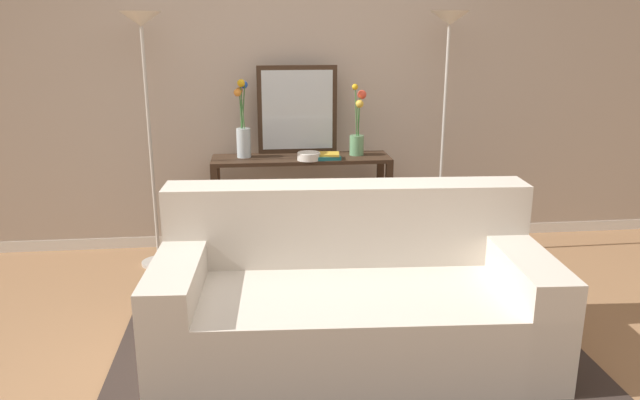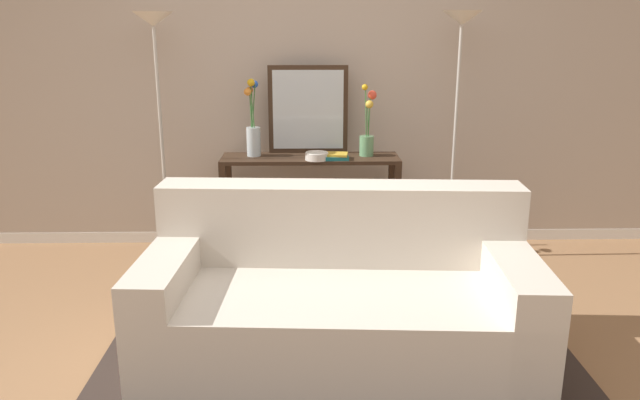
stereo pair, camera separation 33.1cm
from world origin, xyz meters
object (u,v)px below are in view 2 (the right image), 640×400
at_px(floor_lamp_right, 459,68).
at_px(book_row_under_console, 263,248).
at_px(wall_mirror, 308,110).
at_px(fruit_bowl, 317,156).
at_px(book_stack, 334,156).
at_px(floor_lamp_left, 157,69).
at_px(vase_short_flowers, 367,133).
at_px(couch, 339,300).
at_px(vase_tall_flowers, 253,129).
at_px(console_table, 310,188).

distance_m(floor_lamp_right, book_row_under_console, 2.01).
xyz_separation_m(wall_mirror, fruit_bowl, (0.06, -0.27, -0.30)).
relative_size(floor_lamp_right, book_stack, 8.39).
distance_m(wall_mirror, fruit_bowl, 0.41).
relative_size(floor_lamp_left, wall_mirror, 2.75).
bearing_deg(floor_lamp_right, fruit_bowl, -177.27).
xyz_separation_m(floor_lamp_right, vase_short_flowers, (-0.64, 0.09, -0.49)).
relative_size(couch, vase_tall_flowers, 3.61).
bearing_deg(book_stack, console_table, 152.28).
height_order(floor_lamp_left, vase_short_flowers, floor_lamp_left).
relative_size(couch, console_table, 1.57).
height_order(wall_mirror, vase_short_flowers, wall_mirror).
bearing_deg(book_row_under_console, floor_lamp_right, -2.57).
xyz_separation_m(floor_lamp_right, fruit_bowl, (-1.02, -0.05, -0.63)).
relative_size(vase_short_flowers, book_row_under_console, 1.56).
distance_m(console_table, wall_mirror, 0.59).
height_order(floor_lamp_left, book_stack, floor_lamp_left).
bearing_deg(console_table, fruit_bowl, -67.39).
distance_m(vase_short_flowers, fruit_bowl, 0.43).
bearing_deg(floor_lamp_right, book_row_under_console, 177.43).
height_order(couch, vase_short_flowers, vase_short_flowers).
distance_m(wall_mirror, vase_short_flowers, 0.49).
height_order(floor_lamp_right, wall_mirror, floor_lamp_right).
distance_m(vase_tall_flowers, vase_short_flowers, 0.86).
bearing_deg(vase_tall_flowers, console_table, -5.26).
bearing_deg(floor_lamp_left, vase_short_flowers, 3.40).
distance_m(console_table, book_stack, 0.33).
bearing_deg(vase_tall_flowers, wall_mirror, 15.15).
xyz_separation_m(vase_tall_flowers, book_row_under_console, (0.05, -0.04, -0.93)).
relative_size(console_table, wall_mirror, 2.01).
height_order(console_table, book_row_under_console, console_table).
relative_size(vase_tall_flowers, book_stack, 2.64).
bearing_deg(couch, fruit_bowl, 94.11).
relative_size(fruit_bowl, book_stack, 0.78).
bearing_deg(floor_lamp_left, console_table, 3.41).
bearing_deg(book_row_under_console, couch, -70.73).
xyz_separation_m(vase_tall_flowers, fruit_bowl, (0.48, -0.15, -0.17)).
relative_size(console_table, floor_lamp_left, 0.73).
bearing_deg(vase_tall_flowers, couch, -69.41).
xyz_separation_m(couch, vase_tall_flowers, (-0.58, 1.53, 0.68)).
bearing_deg(couch, wall_mirror, 95.58).
distance_m(console_table, fruit_bowl, 0.30).
bearing_deg(fruit_bowl, wall_mirror, 103.02).
xyz_separation_m(couch, console_table, (-0.15, 1.49, 0.24)).
height_order(floor_lamp_right, book_stack, floor_lamp_right).
distance_m(vase_tall_flowers, book_row_under_console, 0.94).
distance_m(couch, book_stack, 1.49).
xyz_separation_m(vase_tall_flowers, vase_short_flowers, (0.86, -0.01, -0.03)).
relative_size(floor_lamp_left, book_row_under_console, 5.31).
relative_size(floor_lamp_right, vase_short_flowers, 3.42).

